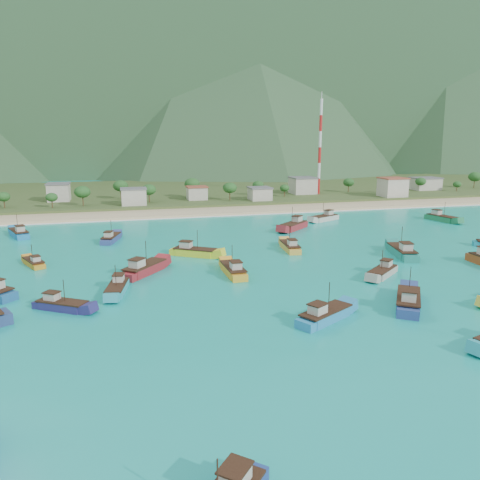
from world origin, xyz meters
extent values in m
plane|color=#0D918F|center=(0.00, 0.00, 0.00)|extent=(600.00, 600.00, 0.00)
cube|color=beige|center=(0.00, 79.00, 0.00)|extent=(400.00, 18.00, 1.20)
cube|color=#385123|center=(0.00, 140.00, 0.00)|extent=(400.00, 110.00, 2.40)
cube|color=white|center=(0.00, 69.50, 0.00)|extent=(400.00, 2.50, 0.08)
cube|color=slate|center=(-150.00, 520.00, 130.00)|extent=(1400.00, 160.00, 260.00)
cube|color=#385942|center=(120.00, 400.00, 100.00)|extent=(1100.00, 160.00, 200.00)
cube|color=#284C2D|center=(-40.00, 300.00, 75.00)|extent=(800.00, 160.00, 150.00)
cone|color=#284C2D|center=(60.00, 300.00, 85.00)|extent=(280.00, 280.00, 170.00)
cone|color=#284C2D|center=(260.00, 300.00, 105.00)|extent=(280.00, 280.00, 210.00)
cube|color=beige|center=(-56.49, 112.24, 4.93)|extent=(8.21, 8.97, 6.65)
cube|color=beige|center=(-28.10, 93.20, 4.54)|extent=(9.00, 6.99, 5.89)
cube|color=beige|center=(-2.66, 101.82, 4.10)|extent=(7.75, 6.46, 5.01)
cube|color=beige|center=(21.76, 94.48, 3.97)|extent=(8.19, 8.26, 4.74)
cube|color=beige|center=(46.82, 110.33, 5.06)|extent=(10.28, 9.92, 6.93)
cube|color=beige|center=(79.98, 90.84, 5.40)|extent=(9.98, 8.88, 7.59)
cube|color=beige|center=(110.02, 109.96, 4.31)|extent=(12.66, 9.06, 5.43)
cylinder|color=red|center=(53.44, 108.00, 5.02)|extent=(1.20, 1.20, 6.84)
cylinder|color=white|center=(53.44, 108.00, 11.86)|extent=(1.20, 1.20, 6.84)
cylinder|color=red|center=(53.44, 108.00, 18.69)|extent=(1.20, 1.20, 6.84)
cylinder|color=white|center=(53.44, 108.00, 25.53)|extent=(1.20, 1.20, 6.84)
cylinder|color=red|center=(53.44, 108.00, 32.37)|extent=(1.20, 1.20, 6.84)
cylinder|color=white|center=(53.44, 108.00, 39.21)|extent=(1.20, 1.20, 6.84)
cube|color=navy|center=(-36.16, 38.39, 0.51)|extent=(5.54, 10.38, 1.81)
cube|color=beige|center=(-36.71, 36.43, 2.15)|extent=(2.37, 2.67, 1.47)
cylinder|color=#382114|center=(-36.01, 38.94, 3.45)|extent=(0.12, 0.12, 4.07)
cube|color=navy|center=(-43.31, -10.98, 0.43)|extent=(9.19, 7.24, 1.67)
cube|color=beige|center=(-44.89, -9.97, 1.95)|extent=(2.66, 2.54, 1.36)
cylinder|color=#382114|center=(-42.87, -11.26, 3.15)|extent=(0.12, 0.12, 3.76)
cube|color=yellow|center=(-17.42, 17.44, 0.60)|extent=(10.99, 8.71, 2.00)
cube|color=beige|center=(-19.30, 18.67, 2.41)|extent=(3.19, 3.05, 1.62)
cylinder|color=#382114|center=(-16.89, 17.10, 3.85)|extent=(0.12, 0.12, 4.50)
cube|color=gold|center=(-12.52, 1.10, 0.57)|extent=(3.33, 10.69, 1.93)
cube|color=beige|center=(-12.48, -1.07, 2.32)|extent=(1.99, 2.45, 1.57)
cylinder|color=#382114|center=(-12.53, 1.71, 3.71)|extent=(0.12, 0.12, 4.35)
cube|color=#1C7447|center=(67.35, 41.82, 0.63)|extent=(5.44, 11.72, 2.05)
cube|color=beige|center=(66.90, 44.08, 2.49)|extent=(2.52, 2.92, 1.67)
cylinder|color=#382114|center=(67.47, 41.19, 3.96)|extent=(0.12, 0.12, 4.62)
cube|color=beige|center=(-26.61, -56.52, 2.10)|extent=(2.82, 2.85, 1.44)
cube|color=maroon|center=(15.56, 40.93, 0.71)|extent=(11.51, 10.93, 2.23)
cube|color=beige|center=(17.41, 42.61, 2.74)|extent=(3.57, 3.54, 1.81)
cylinder|color=#382114|center=(15.04, 40.46, 4.34)|extent=(0.12, 0.12, 5.02)
cube|color=#1976B6|center=(-60.71, 50.94, 0.61)|extent=(7.17, 11.57, 2.03)
cube|color=beige|center=(-59.87, 48.82, 2.45)|extent=(2.83, 3.11, 1.65)
cylinder|color=#382114|center=(-60.94, 51.53, 3.91)|extent=(0.12, 0.12, 4.56)
cube|color=navy|center=(10.49, -23.63, 0.66)|extent=(9.43, 11.51, 2.11)
cube|color=beige|center=(9.14, -25.58, 2.57)|extent=(3.25, 3.38, 1.72)
cylinder|color=#382114|center=(10.87, -23.08, 4.09)|extent=(0.12, 0.12, 4.75)
cube|color=#1D7C6F|center=(28.47, 5.45, 0.70)|extent=(6.41, 12.58, 2.20)
cube|color=beige|center=(27.86, 3.06, 2.69)|extent=(2.82, 3.20, 1.78)
cylinder|color=#382114|center=(28.63, 6.12, 4.27)|extent=(0.12, 0.12, 4.94)
cube|color=gold|center=(5.66, 17.38, 0.53)|extent=(4.11, 10.50, 1.86)
cube|color=beige|center=(5.43, 15.30, 2.22)|extent=(2.12, 2.52, 1.51)
cylinder|color=#382114|center=(5.72, 17.96, 3.56)|extent=(0.12, 0.12, 4.19)
cube|color=orange|center=(-51.99, 18.13, 0.36)|extent=(5.77, 8.58, 1.51)
cube|color=beige|center=(-51.26, 16.59, 1.73)|extent=(2.19, 2.36, 1.23)
cylinder|color=#382114|center=(-52.19, 18.56, 2.82)|extent=(0.12, 0.12, 3.41)
cube|color=maroon|center=(-29.48, 6.14, 0.67)|extent=(10.13, 11.37, 2.15)
cube|color=beige|center=(-31.00, 4.26, 2.62)|extent=(3.37, 3.45, 1.74)
cylinder|color=#382114|center=(-29.06, 6.66, 4.16)|extent=(0.12, 0.12, 4.83)
cube|color=#2480B9|center=(-4.86, -25.64, 0.56)|extent=(10.69, 7.91, 1.91)
cube|color=beige|center=(-6.73, -26.70, 2.29)|extent=(3.03, 2.86, 1.56)
cylinder|color=#382114|center=(-4.34, -25.34, 3.67)|extent=(0.12, 0.12, 4.31)
cube|color=beige|center=(30.63, 52.06, 0.60)|extent=(11.25, 7.73, 1.99)
cube|color=beige|center=(32.64, 53.05, 2.40)|extent=(3.12, 2.90, 1.62)
cylinder|color=#382114|center=(30.08, 51.79, 3.83)|extent=(0.12, 0.12, 4.48)
cube|color=teal|center=(-34.92, -4.73, 0.46)|extent=(4.50, 9.80, 1.72)
cube|color=beige|center=(-34.56, -2.83, 2.02)|extent=(2.10, 2.43, 1.40)
cylinder|color=#382114|center=(-35.02, -5.26, 3.25)|extent=(0.12, 0.12, 3.86)
cube|color=#A6A296|center=(15.55, -7.60, 0.48)|extent=(9.38, 8.30, 1.77)
cube|color=beige|center=(17.10, -6.36, 2.08)|extent=(2.83, 2.77, 1.43)
cylinder|color=#382114|center=(15.12, -7.94, 3.35)|extent=(0.12, 0.12, 3.97)
camera|label=1|loc=(-33.91, -85.72, 26.85)|focal=35.00mm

